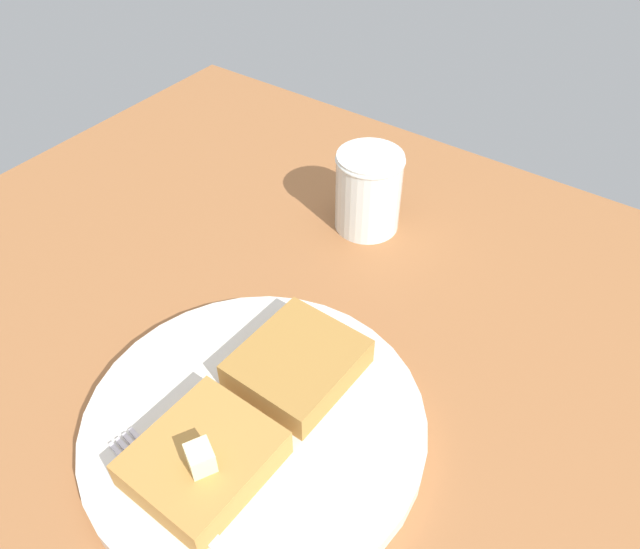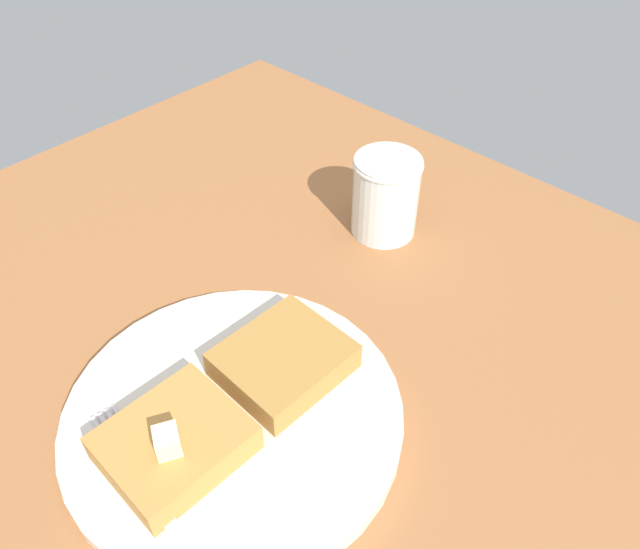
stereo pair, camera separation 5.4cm
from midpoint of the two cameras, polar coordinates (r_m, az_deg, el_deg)
name	(u,v)px [view 1 (the left image)]	position (r cm, az deg, el deg)	size (l,w,h in cm)	color
table_surface	(257,523)	(47.34, -9.22, -21.74)	(101.52, 101.52, 2.76)	#9C6137
plate	(255,423)	(48.63, -9.20, -13.46)	(25.72, 25.72, 1.59)	silver
toast_slice_left	(202,460)	(45.50, -14.21, -16.34)	(9.32, 8.15, 2.46)	#B8813D
toast_slice_middle	(298,364)	(49.18, -5.20, -8.28)	(9.32, 8.15, 2.46)	#A87737
butter_pat_primary	(200,458)	(43.10, -14.55, -16.13)	(1.82, 1.64, 1.82)	beige
fork	(178,501)	(45.64, -16.40, -19.46)	(4.05, 16.02, 0.36)	silver
syrup_jar	(368,194)	(63.62, 2.02, 7.26)	(6.90, 6.90, 8.50)	#5B250A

